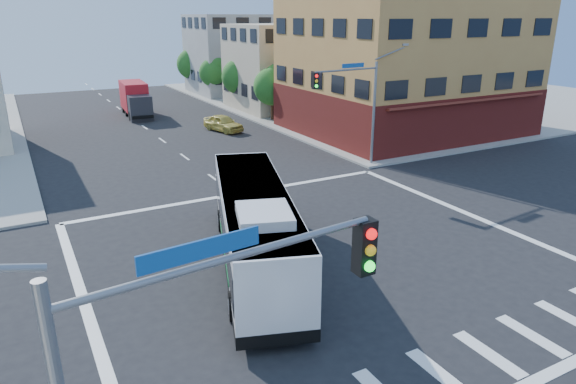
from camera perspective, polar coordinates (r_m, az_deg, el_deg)
ground at (r=22.19m, az=3.85°, el=-7.38°), size 120.00×120.00×0.00m
sidewalk_ne at (r=69.75m, az=13.04°, el=10.48°), size 50.00×50.00×0.15m
corner_building_ne at (r=46.91m, az=12.92°, el=13.71°), size 18.10×15.44×14.00m
building_east_near at (r=58.04m, az=0.14°, el=13.74°), size 12.06×10.06×9.00m
building_east_far at (r=70.56m, az=-5.52°, el=15.00°), size 12.06×10.06×10.00m
signal_mast_ne at (r=34.13m, az=7.49°, el=10.66°), size 7.91×1.13×8.07m
signal_mast_sw at (r=7.97m, az=-10.77°, el=-19.07°), size 7.91×1.01×8.07m
street_tree_a at (r=50.45m, az=-1.65°, el=11.88°), size 3.60×3.60×5.53m
street_tree_b at (r=57.63m, az=-5.36°, el=12.86°), size 3.80×3.80×5.79m
street_tree_c at (r=65.05m, az=-8.24°, el=13.19°), size 3.40×3.40×5.29m
street_tree_d at (r=72.53m, az=-10.57°, el=13.99°), size 4.00×4.00×6.03m
transit_bus at (r=20.86m, az=-3.67°, el=-3.82°), size 6.36×12.40×3.62m
box_truck at (r=55.75m, az=-16.58°, el=9.77°), size 2.72×7.63×3.37m
parked_car at (r=46.70m, az=-7.21°, el=7.60°), size 2.80×4.57×1.45m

